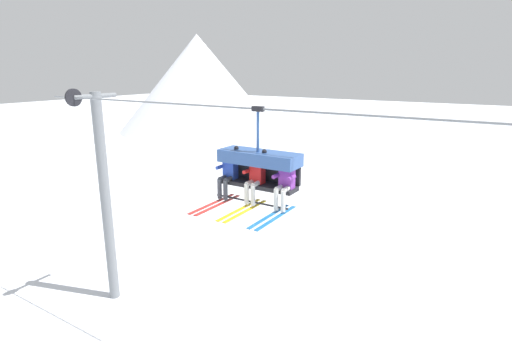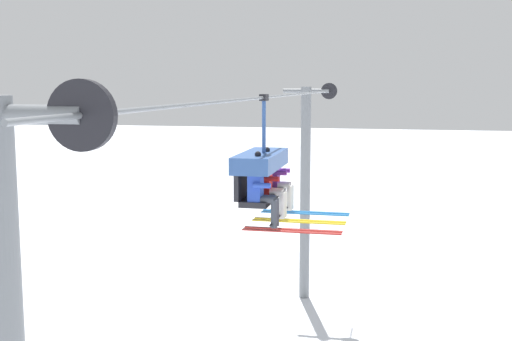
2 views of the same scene
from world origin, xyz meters
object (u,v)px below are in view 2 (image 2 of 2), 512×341
at_px(lift_tower_far, 306,188).
at_px(skier_purple, 280,179).
at_px(skier_red, 271,184).
at_px(chairlift_chair, 260,168).
at_px(skier_blue, 263,190).

distance_m(lift_tower_far, skier_purple, 10.43).
xyz_separation_m(lift_tower_far, skier_purple, (-10.22, -0.93, 1.84)).
relative_size(lift_tower_far, skier_red, 4.55).
relative_size(lift_tower_far, skier_purple, 4.55).
xyz_separation_m(chairlift_chair, skier_blue, (-0.78, -0.21, -0.27)).
relative_size(skier_blue, skier_red, 1.00).
xyz_separation_m(skier_red, skier_purple, (0.78, -0.01, -0.02)).
bearing_deg(skier_purple, chairlift_chair, 164.24).
height_order(skier_red, skier_purple, skier_red).
height_order(chairlift_chair, skier_red, chairlift_chair).
relative_size(chairlift_chair, skier_red, 1.30).
bearing_deg(skier_blue, skier_purple, -0.25).
distance_m(lift_tower_far, chairlift_chair, 11.23).
height_order(skier_blue, skier_red, same).
bearing_deg(lift_tower_far, skier_red, -175.21).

